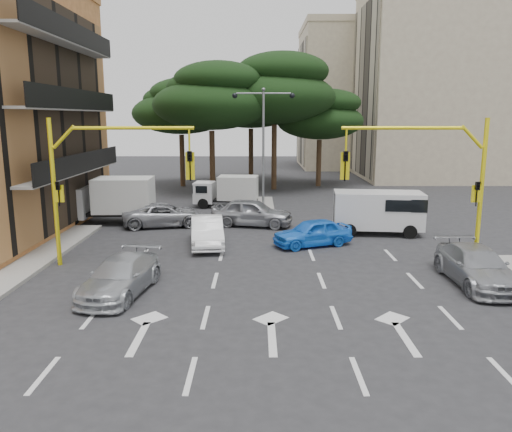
{
  "coord_description": "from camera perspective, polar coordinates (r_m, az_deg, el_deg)",
  "views": [
    {
      "loc": [
        -0.41,
        -17.87,
        6.04
      ],
      "look_at": [
        -0.47,
        4.36,
        1.6
      ],
      "focal_mm": 35.0,
      "sensor_mm": 36.0,
      "label": 1
    }
  ],
  "objects": [
    {
      "name": "car_silver_cross_a",
      "position": [
        28.37,
        -10.4,
        0.13
      ],
      "size": [
        4.95,
        3.04,
        1.28
      ],
      "primitive_type": "imported",
      "rotation": [
        0.0,
        0.0,
        1.78
      ],
      "color": "#9A9BA1",
      "rests_on": "ground"
    },
    {
      "name": "box_truck_a",
      "position": [
        29.77,
        -16.64,
        1.69
      ],
      "size": [
        5.42,
        2.4,
        2.63
      ],
      "primitive_type": null,
      "rotation": [
        0.0,
        0.0,
        1.6
      ],
      "color": "silver",
      "rests_on": "ground"
    },
    {
      "name": "pine_right",
      "position": [
        44.16,
        7.4,
        11.43
      ],
      "size": [
        7.49,
        7.49,
        8.37
      ],
      "color": "#382616",
      "rests_on": "ground"
    },
    {
      "name": "car_silver_wagon",
      "position": [
        17.93,
        -15.24,
        -6.67
      ],
      "size": [
        2.41,
        4.57,
        1.26
      ],
      "primitive_type": "imported",
      "rotation": [
        0.0,
        0.0,
        -0.15
      ],
      "color": "#ACB0B4",
      "rests_on": "ground"
    },
    {
      "name": "box_truck_b",
      "position": [
        33.8,
        -3.38,
        2.81
      ],
      "size": [
        4.48,
        2.21,
        2.13
      ],
      "primitive_type": null,
      "rotation": [
        0.0,
        0.0,
        1.48
      ],
      "color": "silver",
      "rests_on": "ground"
    },
    {
      "name": "pine_left_near",
      "position": [
        40.01,
        -5.06,
        13.49
      ],
      "size": [
        9.15,
        9.15,
        10.23
      ],
      "color": "#382616",
      "rests_on": "ground"
    },
    {
      "name": "median_strip",
      "position": [
        34.39,
        0.83,
        1.3
      ],
      "size": [
        1.4,
        6.0,
        0.15
      ],
      "primitive_type": "cube",
      "color": "gray",
      "rests_on": "ground"
    },
    {
      "name": "street_lamp_center",
      "position": [
        33.88,
        0.85,
        10.26
      ],
      "size": [
        4.16,
        0.36,
        7.77
      ],
      "color": "slate",
      "rests_on": "median_strip"
    },
    {
      "name": "pine_left_far",
      "position": [
        44.31,
        -8.53,
        12.3
      ],
      "size": [
        8.32,
        8.32,
        9.3
      ],
      "color": "#382616",
      "rests_on": "ground"
    },
    {
      "name": "car_silver_parked",
      "position": [
        19.99,
        23.87,
        -5.27
      ],
      "size": [
        1.93,
        4.66,
        1.35
      ],
      "primitive_type": "imported",
      "rotation": [
        0.0,
        0.0,
        0.01
      ],
      "color": "#97999E",
      "rests_on": "ground"
    },
    {
      "name": "apartment_beige_near",
      "position": [
        53.97,
        23.02,
        13.94
      ],
      "size": [
        20.2,
        12.15,
        18.7
      ],
      "color": "tan",
      "rests_on": "ground"
    },
    {
      "name": "signal_mast_left",
      "position": [
        20.97,
        -17.67,
        4.87
      ],
      "size": [
        5.79,
        0.37,
        6.0
      ],
      "color": "yellow",
      "rests_on": "ground"
    },
    {
      "name": "signal_mast_right",
      "position": [
        21.24,
        20.08,
        4.79
      ],
      "size": [
        5.79,
        0.37,
        6.0
      ],
      "color": "yellow",
      "rests_on": "ground"
    },
    {
      "name": "car_white_hatch",
      "position": [
        23.77,
        -5.6,
        -1.77
      ],
      "size": [
        1.96,
        4.33,
        1.38
      ],
      "primitive_type": "imported",
      "rotation": [
        0.0,
        0.0,
        0.12
      ],
      "color": "white",
      "rests_on": "ground"
    },
    {
      "name": "pine_back",
      "position": [
        46.85,
        -0.52,
        13.21
      ],
      "size": [
        9.15,
        9.15,
        10.23
      ],
      "color": "#382616",
      "rests_on": "ground"
    },
    {
      "name": "ground",
      "position": [
        18.86,
        1.4,
        -7.38
      ],
      "size": [
        120.0,
        120.0,
        0.0
      ],
      "primitive_type": "plane",
      "color": "#28282B",
      "rests_on": "ground"
    },
    {
      "name": "pine_center",
      "position": [
        41.91,
        2.22,
        14.37
      ],
      "size": [
        9.98,
        9.98,
        11.16
      ],
      "color": "#382616",
      "rests_on": "ground"
    },
    {
      "name": "car_blue_compact",
      "position": [
        23.79,
        6.48,
        -1.89
      ],
      "size": [
        4.07,
        2.81,
        1.29
      ],
      "primitive_type": "imported",
      "rotation": [
        0.0,
        0.0,
        -1.19
      ],
      "color": "blue",
      "rests_on": "ground"
    },
    {
      "name": "van_white",
      "position": [
        26.79,
        13.73,
        0.4
      ],
      "size": [
        4.69,
        2.47,
        2.26
      ],
      "primitive_type": null,
      "rotation": [
        0.0,
        0.0,
        -1.67
      ],
      "color": "silver",
      "rests_on": "ground"
    },
    {
      "name": "car_silver_cross_b",
      "position": [
        27.92,
        -0.46,
        0.42
      ],
      "size": [
        4.82,
        2.77,
        1.54
      ],
      "primitive_type": "imported",
      "rotation": [
        0.0,
        0.0,
        1.35
      ],
      "color": "#9B9DA3",
      "rests_on": "ground"
    },
    {
      "name": "apartment_beige_far",
      "position": [
        63.34,
        12.66,
        13.12
      ],
      "size": [
        16.2,
        12.15,
        16.7
      ],
      "color": "tan",
      "rests_on": "ground"
    }
  ]
}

